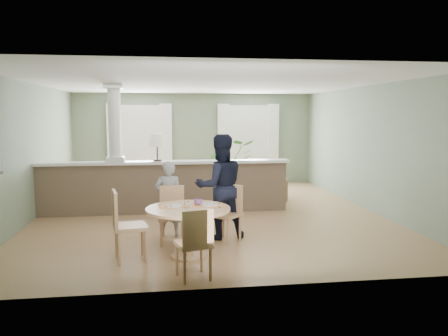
{
  "coord_description": "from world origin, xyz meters",
  "views": [
    {
      "loc": [
        -0.9,
        -8.98,
        2.06
      ],
      "look_at": [
        0.19,
        -1.0,
        1.09
      ],
      "focal_mm": 35.0,
      "sensor_mm": 36.0,
      "label": 1
    }
  ],
  "objects": [
    {
      "name": "child_person",
      "position": [
        -0.84,
        -1.61,
        0.65
      ],
      "size": [
        0.48,
        0.33,
        1.3
      ],
      "primitive_type": "imported",
      "rotation": [
        0.0,
        0.0,
        3.1
      ],
      "color": "gray",
      "rests_on": "ground"
    },
    {
      "name": "sofa",
      "position": [
        0.59,
        1.42,
        0.41
      ],
      "size": [
        2.79,
        1.12,
        0.81
      ],
      "primitive_type": "imported",
      "rotation": [
        0.0,
        0.0,
        0.01
      ],
      "color": "olive",
      "rests_on": "ground"
    },
    {
      "name": "pony_wall",
      "position": [
        -0.99,
        0.2,
        0.71
      ],
      "size": [
        5.32,
        0.38,
        2.7
      ],
      "color": "brown",
      "rests_on": "ground"
    },
    {
      "name": "room_shell",
      "position": [
        -0.03,
        0.63,
        1.81
      ],
      "size": [
        7.02,
        8.02,
        2.71
      ],
      "color": "gray",
      "rests_on": "ground"
    },
    {
      "name": "chair_near",
      "position": [
        -0.54,
        -3.7,
        0.51
      ],
      "size": [
        0.51,
        0.51,
        0.92
      ],
      "rotation": [
        0.0,
        0.0,
        3.4
      ],
      "color": "tan",
      "rests_on": "ground"
    },
    {
      "name": "ground",
      "position": [
        0.0,
        0.0,
        0.0
      ],
      "size": [
        8.0,
        8.0,
        0.0
      ],
      "primitive_type": "plane",
      "color": "tan",
      "rests_on": "ground"
    },
    {
      "name": "houseplant",
      "position": [
        0.88,
        2.8,
        0.71
      ],
      "size": [
        1.56,
        1.45,
        1.41
      ],
      "primitive_type": "imported",
      "rotation": [
        0.0,
        0.0,
        0.33
      ],
      "color": "#2E6026",
      "rests_on": "ground"
    },
    {
      "name": "chair_far_boy",
      "position": [
        -0.8,
        -2.01,
        0.51
      ],
      "size": [
        0.43,
        0.43,
        0.92
      ],
      "rotation": [
        0.0,
        0.0,
        -0.04
      ],
      "color": "tan",
      "rests_on": "ground"
    },
    {
      "name": "man_person",
      "position": [
        0.02,
        -1.82,
        0.88
      ],
      "size": [
        0.94,
        0.78,
        1.75
      ],
      "primitive_type": "imported",
      "rotation": [
        0.0,
        0.0,
        3.28
      ],
      "color": "black",
      "rests_on": "ground"
    },
    {
      "name": "dining_table",
      "position": [
        -0.57,
        -2.79,
        0.59
      ],
      "size": [
        1.22,
        1.22,
        0.83
      ],
      "rotation": [
        0.0,
        0.0,
        0.13
      ],
      "color": "tan",
      "rests_on": "ground"
    },
    {
      "name": "chair_side",
      "position": [
        -1.48,
        -2.83,
        0.56
      ],
      "size": [
        0.53,
        0.53,
        1.02
      ],
      "rotation": [
        0.0,
        0.0,
        1.75
      ],
      "color": "tan",
      "rests_on": "ground"
    },
    {
      "name": "chair_far_man",
      "position": [
        0.12,
        -2.03,
        0.51
      ],
      "size": [
        0.59,
        0.59,
        0.93
      ],
      "rotation": [
        0.0,
        0.0,
        -0.77
      ],
      "color": "tan",
      "rests_on": "ground"
    }
  ]
}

